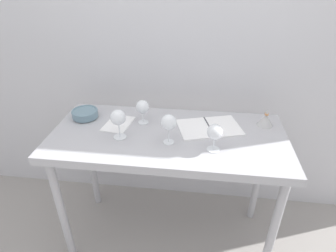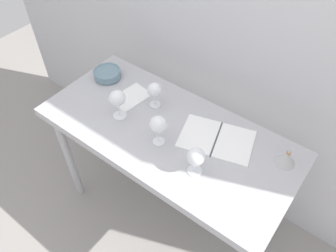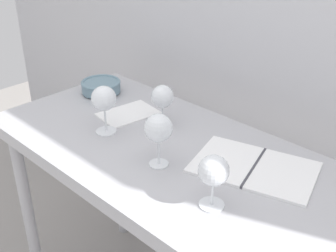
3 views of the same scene
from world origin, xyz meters
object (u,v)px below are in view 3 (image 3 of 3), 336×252
tasting_sheet_upper (128,113)px  tasting_bowl (101,86)px  wine_glass_near_left (104,100)px  open_notebook (254,167)px  wine_glass_near_right (214,172)px  wine_glass_near_center (158,129)px  wine_glass_far_left (162,98)px

tasting_sheet_upper → tasting_bowl: (-0.24, 0.05, 0.03)m
tasting_sheet_upper → tasting_bowl: bearing=175.9°
wine_glass_near_left → open_notebook: bearing=18.4°
wine_glass_near_right → open_notebook: size_ratio=0.37×
wine_glass_near_center → wine_glass_near_left: size_ratio=1.00×
wine_glass_near_left → open_notebook: wine_glass_near_left is taller
wine_glass_near_center → wine_glass_far_left: 0.28m
wine_glass_near_center → open_notebook: bearing=39.8°
wine_glass_near_center → tasting_bowl: bearing=158.9°
tasting_sheet_upper → wine_glass_near_center: bearing=-17.8°
wine_glass_near_center → wine_glass_near_right: 0.25m
wine_glass_near_left → tasting_sheet_upper: 0.20m
wine_glass_near_right → wine_glass_near_left: size_ratio=0.89×
tasting_sheet_upper → tasting_bowl: 0.24m
wine_glass_far_left → tasting_sheet_upper: wine_glass_far_left is taller
wine_glass_far_left → tasting_bowl: bearing=177.6°
wine_glass_far_left → wine_glass_near_left: wine_glass_near_left is taller
open_notebook → tasting_sheet_upper: size_ratio=1.95×
wine_glass_near_center → wine_glass_near_left: 0.29m
wine_glass_near_center → open_notebook: wine_glass_near_center is taller
open_notebook → tasting_bowl: 0.81m
wine_glass_near_left → tasting_sheet_upper: bearing=109.4°
wine_glass_near_center → tasting_bowl: (-0.58, 0.22, -0.10)m
wine_glass_far_left → tasting_bowl: 0.40m
wine_glass_far_left → wine_glass_near_center: bearing=-47.6°
wine_glass_far_left → wine_glass_near_left: bearing=-118.3°
wine_glass_near_center → open_notebook: (0.23, 0.19, -0.12)m
wine_glass_near_right → wine_glass_near_left: bearing=173.5°
wine_glass_near_right → open_notebook: bearing=95.1°
wine_glass_near_right → tasting_bowl: 0.87m
tasting_sheet_upper → tasting_bowl: size_ratio=1.30×
wine_glass_far_left → tasting_sheet_upper: 0.19m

